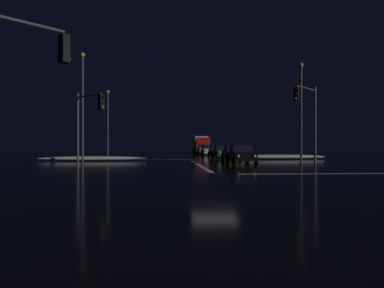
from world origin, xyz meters
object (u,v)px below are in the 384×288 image
at_px(box_truck, 201,144).
at_px(traffic_signal_ne, 308,110).
at_px(sedan_white, 209,150).
at_px(sedan_red, 217,151).
at_px(streetlamp_left_near, 83,100).
at_px(streetlamp_left_far, 108,118).
at_px(sedan_black, 241,154).
at_px(sedan_orange, 234,153).
at_px(streetlamp_right_near, 301,105).
at_px(sedan_silver, 204,149).
at_px(traffic_signal_nw, 88,115).
at_px(sedan_green, 223,152).

height_order(box_truck, traffic_signal_ne, traffic_signal_ne).
bearing_deg(sedan_white, traffic_signal_ne, -79.88).
bearing_deg(sedan_red, streetlamp_left_near, -135.09).
xyz_separation_m(sedan_red, streetlamp_left_far, (-14.25, 1.80, 4.27)).
bearing_deg(sedan_black, sedan_orange, 85.51).
bearing_deg(sedan_white, streetlamp_left_near, -124.27).
bearing_deg(traffic_signal_ne, streetlamp_right_near, 74.63).
bearing_deg(box_truck, sedan_white, -91.07).
relative_size(sedan_silver, streetlamp_left_far, 0.49).
height_order(sedan_black, streetlamp_left_near, streetlamp_left_near).
bearing_deg(sedan_black, sedan_red, 88.56).
bearing_deg(traffic_signal_ne, sedan_white, 100.12).
height_order(sedan_black, traffic_signal_nw, traffic_signal_nw).
distance_m(sedan_red, sedan_silver, 12.83).
relative_size(traffic_signal_nw, streetlamp_right_near, 0.60).
bearing_deg(streetlamp_right_near, traffic_signal_nw, -161.72).
relative_size(streetlamp_right_near, streetlamp_left_near, 0.94).
height_order(sedan_red, streetlamp_left_near, streetlamp_left_near).
height_order(sedan_white, streetlamp_right_near, streetlamp_right_near).
xyz_separation_m(sedan_black, sedan_red, (0.45, 18.01, 0.00)).
height_order(sedan_silver, box_truck, box_truck).
bearing_deg(sedan_orange, sedan_red, 90.03).
distance_m(sedan_red, streetlamp_left_near, 20.70).
height_order(sedan_silver, streetlamp_left_far, streetlamp_left_far).
distance_m(box_truck, streetlamp_right_near, 35.61).
distance_m(sedan_green, box_truck, 26.79).
distance_m(sedan_silver, box_truck, 7.91).
bearing_deg(sedan_white, traffic_signal_nw, -114.72).
bearing_deg(sedan_green, traffic_signal_ne, -72.30).
height_order(sedan_orange, sedan_green, same).
relative_size(sedan_green, streetlamp_right_near, 0.46).
relative_size(sedan_silver, streetlamp_right_near, 0.46).
bearing_deg(streetlamp_left_far, sedan_black, -55.15).
distance_m(sedan_red, box_truck, 20.70).
bearing_deg(streetlamp_left_near, traffic_signal_ne, -18.45).
bearing_deg(sedan_white, sedan_red, -86.42).
height_order(sedan_black, streetlamp_right_near, streetlamp_right_near).
bearing_deg(sedan_green, traffic_signal_nw, -130.95).
relative_size(traffic_signal_ne, streetlamp_left_near, 0.63).
bearing_deg(streetlamp_left_far, streetlamp_left_near, -90.00).
height_order(sedan_black, sedan_green, same).
bearing_deg(streetlamp_left_far, traffic_signal_ne, -50.05).
bearing_deg(sedan_black, box_truck, 89.49).
height_order(sedan_green, traffic_signal_ne, traffic_signal_ne).
xyz_separation_m(sedan_red, streetlamp_left_near, (-14.25, -14.20, 4.90)).
bearing_deg(streetlamp_left_near, streetlamp_right_near, 0.00).
height_order(traffic_signal_nw, streetlamp_left_near, streetlamp_left_near).
distance_m(sedan_black, traffic_signal_ne, 6.42).
distance_m(sedan_white, sedan_silver, 6.68).
bearing_deg(sedan_silver, streetlamp_left_near, -117.16).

